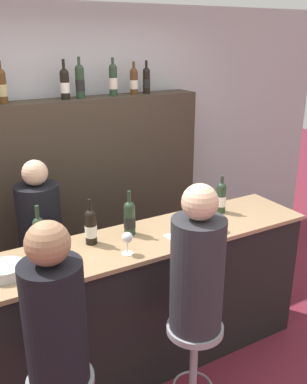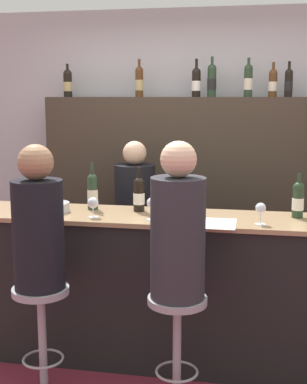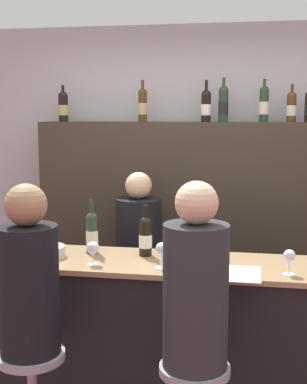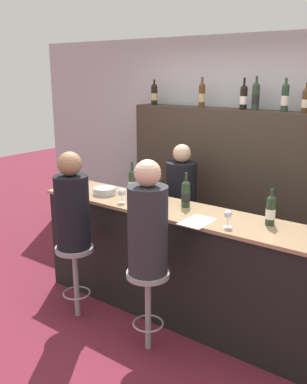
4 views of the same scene
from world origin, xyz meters
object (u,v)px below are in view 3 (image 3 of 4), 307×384
Objects in this scene: wine_bottle_counter_1 at (145,236)px; wine_bottle_backbar_5 at (291,107)px; wine_bottle_counter_2 at (192,238)px; wine_bottle_backbar_0 at (63,106)px; wine_bottle_backbar_2 at (206,105)px; wine_bottle_backbar_4 at (264,104)px; wine_bottle_backbar_3 at (223,104)px; metal_bowl at (47,251)px; wine_bottle_backbar_1 at (143,105)px; wine_glass_2 at (289,257)px; wine_bottle_counter_0 at (92,232)px; wine_glass_0 at (93,249)px; bartender at (139,280)px; wine_glass_1 at (162,250)px; guest_seated_right at (196,286)px; bar_stool_left at (32,381)px; guest_seated_left at (28,279)px.

wine_bottle_backbar_5 reaches higher than wine_bottle_counter_1.
wine_bottle_counter_2 is at bearing -119.36° from wine_bottle_backbar_5.
wine_bottle_backbar_0 reaches higher than wine_bottle_counter_2.
wine_bottle_backbar_4 is (0.44, 0.00, 0.01)m from wine_bottle_backbar_2.
wine_bottle_backbar_3 reaches higher than metal_bowl.
wine_bottle_backbar_1 is at bearing 114.93° from wine_bottle_counter_2.
wine_bottle_counter_2 is 0.97× the size of wine_bottle_backbar_2.
wine_bottle_backbar_0 is 1.81m from wine_bottle_backbar_5.
wine_bottle_backbar_5 is 1.59m from wine_glass_2.
wine_glass_0 is at bearing -72.36° from wine_bottle_counter_0.
bartender is at bearing -155.76° from wine_bottle_backbar_5.
wine_bottle_backbar_4 reaches higher than wine_glass_1.
wine_bottle_counter_2 is at bearing -65.07° from wine_bottle_backbar_1.
wine_bottle_backbar_3 is at bearing 0.00° from wine_bottle_backbar_0.
wine_bottle_counter_0 is at bearing -138.11° from wine_bottle_backbar_5.
wine_bottle_counter_0 is 0.81m from bartender.
guest_seated_right is 0.61× the size of bartender.
wine_bottle_backbar_0 is at bearing 116.70° from wine_bottle_counter_0.
wine_bottle_backbar_5 reaches higher than bar_stool_left.
wine_bottle_backbar_5 is at bearing 24.24° from bartender.
wine_bottle_backbar_2 is at bearing 93.35° from guest_seated_right.
wine_bottle_counter_2 is 1.01m from guest_seated_left.
guest_seated_left reaches higher than bar_stool_left.
wine_bottle_backbar_5 is 1.97m from wine_glass_0.
wine_bottle_counter_0 is 1.03× the size of wine_bottle_backbar_2.
wine_bottle_counter_0 is at bearing -123.29° from wine_bottle_backbar_3.
wine_bottle_backbar_1 is (0.66, 0.00, 0.01)m from wine_bottle_backbar_0.
guest_seated_right reaches higher than metal_bowl.
wine_bottle_counter_0 is at bearing -63.30° from wine_bottle_backbar_0.
wine_bottle_counter_1 is 0.45× the size of bar_stool_left.
wine_bottle_backbar_3 is at bearing 107.41° from wine_glass_2.
wine_bottle_backbar_4 is 1.60m from wine_glass_2.
wine_bottle_counter_0 is 1.07× the size of wine_bottle_counter_1.
wine_bottle_counter_0 is at bearing 107.64° from wine_glass_0.
wine_bottle_backbar_4 is at bearing 56.83° from bar_stool_left.
wine_glass_2 is 0.15× the size of guest_seated_right.
guest_seated_left is (-0.13, -0.67, -0.09)m from wine_bottle_counter_0.
wine_bottle_backbar_4 is at bearing 0.00° from wine_bottle_backbar_0.
wine_bottle_backbar_5 is 0.32× the size of guest_seated_right.
wine_glass_2 is at bearing -38.40° from wine_bottle_backbar_0.
wine_bottle_counter_0 is 0.37× the size of guest_seated_right.
wine_bottle_backbar_1 is at bearing 127.92° from wine_glass_2.
wine_bottle_counter_1 is 2.10× the size of wine_glass_1.
wine_bottle_counter_2 is at bearing 0.00° from wine_bottle_counter_0.
wine_bottle_counter_0 is at bearing -95.00° from wine_bottle_backbar_1.
guest_seated_right is at bearing 0.00° from bar_stool_left.
wine_bottle_counter_1 is at bearing -129.19° from wine_bottle_backbar_5.
wine_glass_1 is at bearing -60.61° from wine_bottle_counter_1.
wine_bottle_counter_1 is 0.77m from guest_seated_right.
wine_bottle_backbar_2 is 1.45× the size of metal_bowl.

